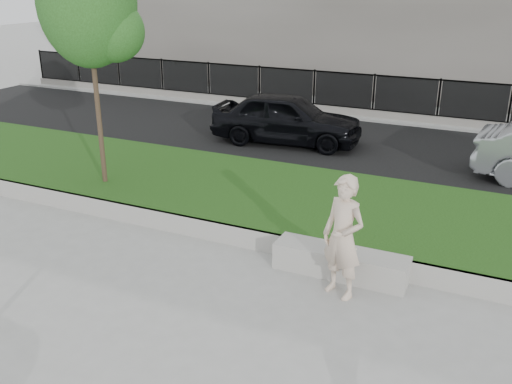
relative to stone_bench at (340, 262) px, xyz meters
The scene contains 11 objects.
ground 1.95m from the stone_bench, 155.58° to the right, with size 90.00×90.00×0.00m, color gray.
grass_bank 2.82m from the stone_bench, 128.69° to the left, with size 34.00×4.00×0.40m, color black.
grass_kerb 1.78m from the stone_bench, behind, with size 34.00×0.08×0.40m, color gray.
street 7.90m from the stone_bench, 102.89° to the left, with size 34.00×7.00×0.04m, color black.
far_pavement 12.33m from the stone_bench, 98.22° to the left, with size 34.00×3.00×0.12m, color gray.
iron_fence 11.34m from the stone_bench, 98.94° to the left, with size 32.00×0.30×1.50m.
stone_bench is the anchor object (origin of this frame).
man 0.99m from the stone_bench, 72.50° to the right, with size 0.73×0.48×2.01m, color beige.
book 0.29m from the stone_bench, 35.62° to the left, with size 0.20×0.14×0.02m, color beige.
young_tree 7.19m from the stone_bench, 168.32° to the left, with size 2.12×2.03×5.18m.
car_dark 8.08m from the stone_bench, 119.05° to the left, with size 1.80×4.47×1.52m, color black.
Camera 1 is at (4.15, -7.60, 4.81)m, focal length 40.00 mm.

